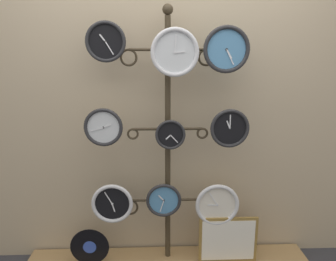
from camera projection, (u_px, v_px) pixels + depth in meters
shop_wall at (167, 86)px, 2.47m from camera, size 4.40×0.04×2.80m
display_stand at (168, 185)px, 2.48m from camera, size 0.71×0.41×1.96m
clock_top_left at (106, 42)px, 2.14m from camera, size 0.27×0.04×0.27m
clock_top_center at (175, 52)px, 2.15m from camera, size 0.32×0.04×0.32m
clock_top_right at (226, 49)px, 2.17m from camera, size 0.31×0.04×0.31m
clock_middle_left at (103, 127)px, 2.26m from camera, size 0.27×0.04×0.27m
clock_middle_center at (170, 135)px, 2.30m from camera, size 0.21×0.04×0.21m
clock_middle_right at (230, 128)px, 2.28m from camera, size 0.28×0.04×0.28m
clock_bottom_left at (112, 203)px, 2.38m from camera, size 0.30×0.04×0.30m
clock_bottom_center at (164, 200)px, 2.41m from camera, size 0.26×0.04×0.26m
clock_bottom_right at (217, 205)px, 2.45m from camera, size 0.33×0.04×0.33m
vinyl_record at (90, 247)px, 2.49m from camera, size 0.29×0.01×0.29m
picture_frame at (228, 240)px, 2.51m from camera, size 0.45×0.02×0.37m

